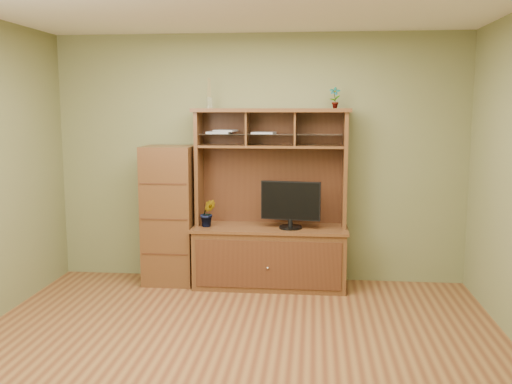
# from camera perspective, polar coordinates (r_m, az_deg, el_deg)

# --- Properties ---
(room) EXTENTS (4.54, 4.04, 2.74)m
(room) POSITION_cam_1_polar(r_m,az_deg,el_deg) (4.31, -2.26, 1.00)
(room) COLOR brown
(room) RESTS_ON ground
(media_hutch) EXTENTS (1.66, 0.61, 1.90)m
(media_hutch) POSITION_cam_1_polar(r_m,az_deg,el_deg) (6.13, 1.43, -4.62)
(media_hutch) COLOR #4E2B16
(media_hutch) RESTS_ON room
(monitor) EXTENTS (0.63, 0.24, 0.50)m
(monitor) POSITION_cam_1_polar(r_m,az_deg,el_deg) (5.96, 3.48, -1.17)
(monitor) COLOR black
(monitor) RESTS_ON media_hutch
(orchid_plant) EXTENTS (0.19, 0.16, 0.29)m
(orchid_plant) POSITION_cam_1_polar(r_m,az_deg,el_deg) (6.08, -4.84, -2.11)
(orchid_plant) COLOR #2B6121
(orchid_plant) RESTS_ON media_hutch
(top_plant) EXTENTS (0.12, 0.09, 0.22)m
(top_plant) POSITION_cam_1_polar(r_m,az_deg,el_deg) (6.04, 7.88, 9.34)
(top_plant) COLOR #2A6724
(top_plant) RESTS_ON media_hutch
(reed_diffuser) EXTENTS (0.06, 0.06, 0.32)m
(reed_diffuser) POSITION_cam_1_polar(r_m,az_deg,el_deg) (6.14, -4.70, 9.51)
(reed_diffuser) COLOR silver
(reed_diffuser) RESTS_ON media_hutch
(magazines) EXTENTS (0.74, 0.22, 0.04)m
(magazines) POSITION_cam_1_polar(r_m,az_deg,el_deg) (6.10, -2.06, 6.01)
(magazines) COLOR #A5A5A9
(magazines) RESTS_ON media_hutch
(side_cabinet) EXTENTS (0.54, 0.49, 1.50)m
(side_cabinet) POSITION_cam_1_polar(r_m,az_deg,el_deg) (6.27, -8.63, -2.29)
(side_cabinet) COLOR #4E2B16
(side_cabinet) RESTS_ON room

